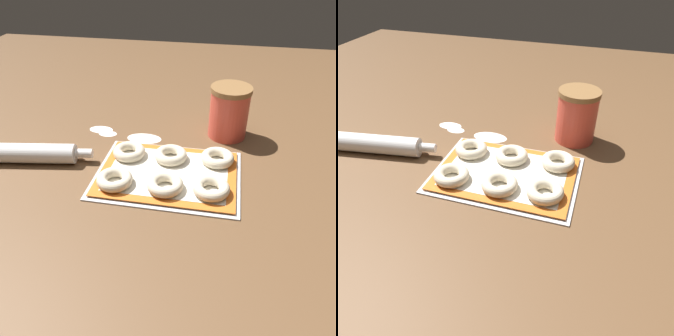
% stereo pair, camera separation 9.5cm
% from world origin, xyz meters
% --- Properties ---
extents(ground_plane, '(2.80, 2.80, 0.00)m').
position_xyz_m(ground_plane, '(0.00, 0.00, 0.00)').
color(ground_plane, brown).
extents(baking_tray, '(0.41, 0.30, 0.01)m').
position_xyz_m(baking_tray, '(-0.02, 0.01, 0.00)').
color(baking_tray, silver).
rests_on(baking_tray, ground_plane).
extents(baking_mat, '(0.39, 0.28, 0.00)m').
position_xyz_m(baking_mat, '(-0.02, 0.01, 0.01)').
color(baking_mat, orange).
rests_on(baking_mat, baking_tray).
extents(bagel_front_left, '(0.10, 0.10, 0.03)m').
position_xyz_m(bagel_front_left, '(-0.15, -0.07, 0.03)').
color(bagel_front_left, beige).
rests_on(bagel_front_left, baking_mat).
extents(bagel_front_center, '(0.10, 0.10, 0.03)m').
position_xyz_m(bagel_front_center, '(-0.01, -0.06, 0.03)').
color(bagel_front_center, beige).
rests_on(bagel_front_center, baking_mat).
extents(bagel_front_right, '(0.10, 0.10, 0.03)m').
position_xyz_m(bagel_front_right, '(0.11, -0.06, 0.03)').
color(bagel_front_right, beige).
rests_on(bagel_front_right, baking_mat).
extents(bagel_back_left, '(0.10, 0.10, 0.03)m').
position_xyz_m(bagel_back_left, '(-0.15, 0.07, 0.03)').
color(bagel_back_left, beige).
rests_on(bagel_back_left, baking_mat).
extents(bagel_back_center, '(0.10, 0.10, 0.03)m').
position_xyz_m(bagel_back_center, '(-0.02, 0.08, 0.03)').
color(bagel_back_center, beige).
rests_on(bagel_back_center, baking_mat).
extents(bagel_back_right, '(0.10, 0.10, 0.03)m').
position_xyz_m(bagel_back_right, '(0.12, 0.09, 0.03)').
color(bagel_back_right, beige).
rests_on(bagel_back_right, baking_mat).
extents(flour_canister, '(0.13, 0.13, 0.17)m').
position_xyz_m(flour_canister, '(0.14, 0.27, 0.09)').
color(flour_canister, '#DB4C3D').
rests_on(flour_canister, ground_plane).
extents(rolling_pin, '(0.44, 0.11, 0.06)m').
position_xyz_m(rolling_pin, '(-0.47, 0.00, 0.03)').
color(rolling_pin, silver).
rests_on(rolling_pin, ground_plane).
extents(flour_patch_near, '(0.12, 0.07, 0.00)m').
position_xyz_m(flour_patch_near, '(-0.13, 0.20, 0.00)').
color(flour_patch_near, white).
rests_on(flour_patch_near, ground_plane).
extents(flour_patch_far, '(0.06, 0.04, 0.00)m').
position_xyz_m(flour_patch_far, '(-0.26, 0.21, 0.00)').
color(flour_patch_far, white).
rests_on(flour_patch_far, ground_plane).
extents(flour_patch_side, '(0.08, 0.05, 0.00)m').
position_xyz_m(flour_patch_side, '(-0.30, 0.23, 0.00)').
color(flour_patch_side, white).
rests_on(flour_patch_side, ground_plane).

